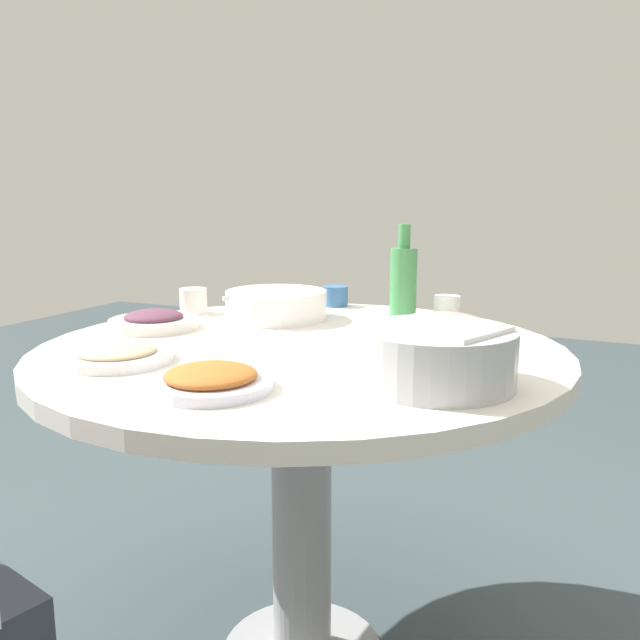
% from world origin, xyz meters
% --- Properties ---
extents(round_dining_table, '(1.12, 1.12, 0.76)m').
position_xyz_m(round_dining_table, '(0.00, 0.00, 0.62)').
color(round_dining_table, '#99999E').
rests_on(round_dining_table, ground).
extents(rice_bowl, '(0.27, 0.27, 0.11)m').
position_xyz_m(rice_bowl, '(-0.17, -0.34, 0.81)').
color(rice_bowl, '#B2B5BA').
rests_on(rice_bowl, round_dining_table).
extents(soup_bowl, '(0.26, 0.26, 0.07)m').
position_xyz_m(soup_bowl, '(0.24, 0.19, 0.80)').
color(soup_bowl, white).
rests_on(soup_bowl, round_dining_table).
extents(dish_stirfry, '(0.21, 0.21, 0.04)m').
position_xyz_m(dish_stirfry, '(-0.36, -0.01, 0.78)').
color(dish_stirfry, silver).
rests_on(dish_stirfry, round_dining_table).
extents(dish_eggplant, '(0.21, 0.21, 0.05)m').
position_xyz_m(dish_eggplant, '(0.02, 0.40, 0.78)').
color(dish_eggplant, silver).
rests_on(dish_eggplant, round_dining_table).
extents(dish_noodles, '(0.21, 0.21, 0.04)m').
position_xyz_m(dish_noodles, '(-0.27, 0.26, 0.78)').
color(dish_noodles, white).
rests_on(dish_noodles, round_dining_table).
extents(dish_shrimp, '(0.23, 0.23, 0.04)m').
position_xyz_m(dish_shrimp, '(0.27, -0.24, 0.78)').
color(dish_shrimp, silver).
rests_on(dish_shrimp, round_dining_table).
extents(green_bottle, '(0.07, 0.07, 0.24)m').
position_xyz_m(green_bottle, '(0.43, -0.09, 0.86)').
color(green_bottle, '#418A4E').
rests_on(green_bottle, round_dining_table).
extents(tea_cup_near, '(0.07, 0.07, 0.07)m').
position_xyz_m(tea_cup_near, '(0.23, 0.43, 0.80)').
color(tea_cup_near, silver).
rests_on(tea_cup_near, round_dining_table).
extents(tea_cup_far, '(0.07, 0.07, 0.06)m').
position_xyz_m(tea_cup_far, '(0.50, 0.13, 0.79)').
color(tea_cup_far, '#345F95').
rests_on(tea_cup_far, round_dining_table).
extents(tea_cup_side, '(0.07, 0.07, 0.05)m').
position_xyz_m(tea_cup_side, '(0.47, -0.20, 0.79)').
color(tea_cup_side, white).
rests_on(tea_cup_side, round_dining_table).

